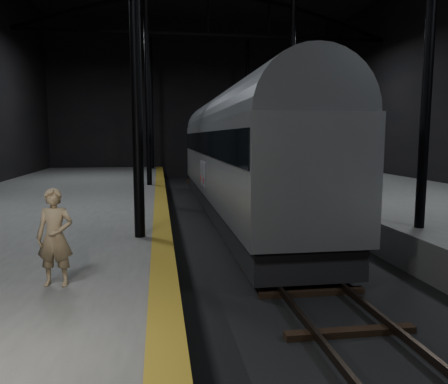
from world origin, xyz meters
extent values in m
plane|color=black|center=(0.00, 0.00, 0.00)|extent=(44.00, 44.00, 0.00)
cube|color=#545451|center=(-7.50, 0.00, 0.50)|extent=(9.00, 43.80, 1.00)
cube|color=#545451|center=(7.50, 0.00, 0.50)|extent=(9.00, 43.80, 1.00)
cube|color=olive|center=(-3.25, 0.00, 1.00)|extent=(0.50, 43.80, 0.01)
cube|color=#3F3328|center=(-0.72, 0.00, 0.17)|extent=(0.08, 43.00, 0.14)
cube|color=#3F3328|center=(0.72, 0.00, 0.17)|extent=(0.08, 43.00, 0.14)
cube|color=black|center=(0.00, 0.00, 0.06)|extent=(2.40, 42.00, 0.12)
cylinder|color=black|center=(-3.80, -4.00, 6.00)|extent=(0.26, 0.26, 10.00)
cylinder|color=black|center=(3.80, -4.00, 6.00)|extent=(0.26, 0.26, 10.00)
cylinder|color=black|center=(-3.80, 8.00, 6.00)|extent=(0.26, 0.26, 10.00)
cylinder|color=black|center=(3.80, 8.00, 6.00)|extent=(0.26, 0.26, 10.00)
cylinder|color=black|center=(-3.80, 20.00, 6.00)|extent=(0.26, 0.26, 10.00)
cylinder|color=black|center=(3.80, 20.00, 6.00)|extent=(0.26, 0.26, 10.00)
cube|color=black|center=(0.00, 14.00, 10.00)|extent=(23.60, 0.15, 0.18)
cube|color=#9B9EA2|center=(0.00, 3.70, 2.54)|extent=(2.88, 19.89, 2.98)
cube|color=black|center=(0.00, 3.70, 0.67)|extent=(2.64, 19.49, 0.85)
cube|color=black|center=(0.00, 3.70, 3.23)|extent=(2.94, 19.59, 0.90)
cylinder|color=slate|center=(0.00, 3.70, 4.03)|extent=(2.83, 19.69, 2.83)
cube|color=black|center=(0.00, -3.26, 0.30)|extent=(1.79, 2.19, 0.35)
cube|color=black|center=(0.00, 10.67, 0.30)|extent=(1.79, 2.19, 0.35)
cube|color=silver|center=(-1.47, 2.71, 1.94)|extent=(0.04, 0.75, 1.04)
cube|color=silver|center=(-1.47, 3.90, 1.94)|extent=(0.04, 0.75, 1.04)
cylinder|color=#B3161E|center=(-1.49, 2.89, 1.69)|extent=(0.03, 0.26, 0.26)
cylinder|color=#B3161E|center=(-1.49, 4.08, 1.69)|extent=(0.03, 0.26, 0.26)
imported|color=#907958|center=(-5.04, -7.47, 1.82)|extent=(0.64, 0.46, 1.65)
camera|label=1|loc=(-3.30, -14.93, 3.49)|focal=35.00mm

